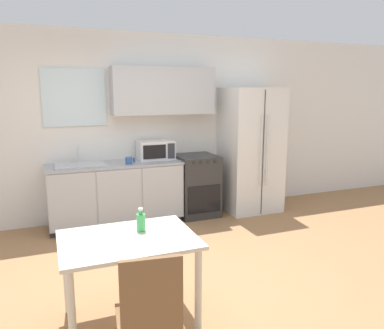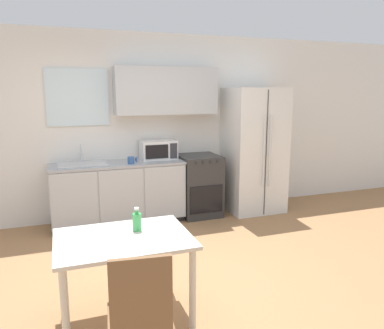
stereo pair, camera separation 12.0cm
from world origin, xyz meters
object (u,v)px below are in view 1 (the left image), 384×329
refrigerator (250,150)px  microwave (156,150)px  dining_table (128,251)px  dining_chair_near (150,313)px  oven_range (196,185)px  drink_bottle (141,222)px  coffee_mug (129,161)px

refrigerator → microwave: size_ratio=3.71×
dining_table → dining_chair_near: (-0.03, -0.76, -0.08)m
microwave → dining_chair_near: microwave is taller
oven_range → refrigerator: (0.89, -0.06, 0.50)m
oven_range → drink_bottle: (-1.40, -2.24, 0.35)m
dining_chair_near → oven_range: bearing=70.2°
refrigerator → microwave: 1.50m
oven_range → dining_table: bearing=-123.2°
oven_range → refrigerator: refrigerator is taller
dining_chair_near → drink_bottle: bearing=86.3°
refrigerator → coffee_mug: refrigerator is taller
oven_range → dining_chair_near: bearing=-116.7°
coffee_mug → dining_chair_near: 3.06m
dining_chair_near → drink_bottle: dining_chair_near is taller
oven_range → drink_bottle: bearing=-122.1°
dining_table → oven_range: bearing=56.8°
oven_range → coffee_mug: bearing=-173.3°
microwave → drink_bottle: size_ratio=2.61×
drink_bottle → dining_chair_near: bearing=-100.6°
microwave → drink_bottle: (-0.81, -2.36, -0.21)m
refrigerator → coffee_mug: size_ratio=14.88×
microwave → drink_bottle: 2.50m
dining_table → drink_bottle: drink_bottle is taller
refrigerator → microwave: refrigerator is taller
drink_bottle → refrigerator: bearing=43.6°
oven_range → microwave: bearing=168.9°
oven_range → coffee_mug: coffee_mug is taller
microwave → dining_chair_near: size_ratio=0.56×
oven_range → refrigerator: size_ratio=0.48×
refrigerator → dining_table: refrigerator is taller
microwave → oven_range: bearing=-11.1°
drink_bottle → coffee_mug: bearing=80.3°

